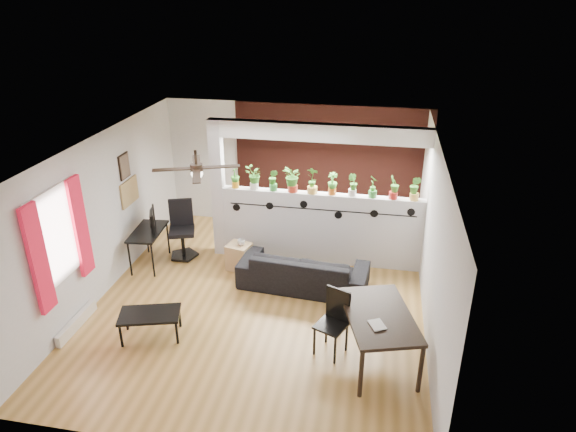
{
  "coord_description": "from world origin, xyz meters",
  "views": [
    {
      "loc": [
        1.74,
        -6.85,
        4.75
      ],
      "look_at": [
        0.36,
        0.6,
        1.28
      ],
      "focal_mm": 32.0,
      "sensor_mm": 36.0,
      "label": 1
    }
  ],
  "objects_px": {
    "potted_plant_7": "(373,186)",
    "cube_shelf": "(239,257)",
    "folding_chair": "(335,316)",
    "office_chair": "(182,233)",
    "ceiling_fan": "(197,170)",
    "potted_plant_0": "(235,177)",
    "potted_plant_4": "(312,179)",
    "potted_plant_5": "(332,183)",
    "potted_plant_6": "(353,184)",
    "computer_desk": "(148,234)",
    "dining_table": "(379,319)",
    "potted_plant_9": "(415,187)",
    "sofa": "(303,271)",
    "potted_plant_2": "(273,179)",
    "potted_plant_1": "(254,177)",
    "potted_plant_3": "(293,178)",
    "cup": "(241,242)",
    "potted_plant_8": "(394,186)",
    "coffee_table": "(150,316)"
  },
  "relations": [
    {
      "from": "potted_plant_0",
      "to": "potted_plant_1",
      "type": "relative_size",
      "value": 0.89
    },
    {
      "from": "potted_plant_0",
      "to": "potted_plant_4",
      "type": "height_order",
      "value": "potted_plant_4"
    },
    {
      "from": "potted_plant_3",
      "to": "ceiling_fan",
      "type": "bearing_deg",
      "value": -120.81
    },
    {
      "from": "potted_plant_8",
      "to": "potted_plant_5",
      "type": "bearing_deg",
      "value": 180.0
    },
    {
      "from": "potted_plant_4",
      "to": "potted_plant_8",
      "type": "xyz_separation_m",
      "value": [
        1.4,
        0.0,
        -0.03
      ]
    },
    {
      "from": "potted_plant_5",
      "to": "cube_shelf",
      "type": "distance_m",
      "value": 2.13
    },
    {
      "from": "potted_plant_6",
      "to": "computer_desk",
      "type": "relative_size",
      "value": 0.4
    },
    {
      "from": "potted_plant_8",
      "to": "folding_chair",
      "type": "distance_m",
      "value": 2.79
    },
    {
      "from": "potted_plant_2",
      "to": "coffee_table",
      "type": "height_order",
      "value": "potted_plant_2"
    },
    {
      "from": "potted_plant_5",
      "to": "ceiling_fan",
      "type": "bearing_deg",
      "value": -134.61
    },
    {
      "from": "potted_plant_3",
      "to": "cup",
      "type": "relative_size",
      "value": 3.64
    },
    {
      "from": "potted_plant_0",
      "to": "potted_plant_9",
      "type": "distance_m",
      "value": 3.16
    },
    {
      "from": "potted_plant_7",
      "to": "office_chair",
      "type": "xyz_separation_m",
      "value": [
        -3.45,
        -0.28,
        -1.08
      ]
    },
    {
      "from": "potted_plant_5",
      "to": "potted_plant_9",
      "type": "relative_size",
      "value": 0.91
    },
    {
      "from": "potted_plant_5",
      "to": "dining_table",
      "type": "relative_size",
      "value": 0.25
    },
    {
      "from": "potted_plant_8",
      "to": "cube_shelf",
      "type": "xyz_separation_m",
      "value": [
        -2.63,
        -0.55,
        -1.33
      ]
    },
    {
      "from": "potted_plant_3",
      "to": "potted_plant_9",
      "type": "xyz_separation_m",
      "value": [
        2.11,
        0.0,
        -0.02
      ]
    },
    {
      "from": "potted_plant_6",
      "to": "cup",
      "type": "height_order",
      "value": "potted_plant_6"
    },
    {
      "from": "potted_plant_2",
      "to": "computer_desk",
      "type": "xyz_separation_m",
      "value": [
        -2.17,
        -0.69,
        -0.94
      ]
    },
    {
      "from": "potted_plant_6",
      "to": "potted_plant_9",
      "type": "relative_size",
      "value": 0.91
    },
    {
      "from": "ceiling_fan",
      "to": "office_chair",
      "type": "xyz_separation_m",
      "value": [
        -0.97,
        1.52,
        -1.84
      ]
    },
    {
      "from": "potted_plant_2",
      "to": "computer_desk",
      "type": "bearing_deg",
      "value": -162.28
    },
    {
      "from": "potted_plant_5",
      "to": "folding_chair",
      "type": "relative_size",
      "value": 0.41
    },
    {
      "from": "dining_table",
      "to": "cube_shelf",
      "type": "bearing_deg",
      "value": 140.65
    },
    {
      "from": "potted_plant_4",
      "to": "cup",
      "type": "relative_size",
      "value": 3.7
    },
    {
      "from": "potted_plant_0",
      "to": "potted_plant_6",
      "type": "bearing_deg",
      "value": 0.0
    },
    {
      "from": "cube_shelf",
      "to": "folding_chair",
      "type": "distance_m",
      "value": 2.74
    },
    {
      "from": "potted_plant_1",
      "to": "potted_plant_4",
      "type": "xyz_separation_m",
      "value": [
        1.05,
        0.0,
        0.03
      ]
    },
    {
      "from": "potted_plant_2",
      "to": "potted_plant_7",
      "type": "relative_size",
      "value": 0.98
    },
    {
      "from": "ceiling_fan",
      "to": "office_chair",
      "type": "bearing_deg",
      "value": 122.53
    },
    {
      "from": "ceiling_fan",
      "to": "cube_shelf",
      "type": "xyz_separation_m",
      "value": [
        0.2,
        1.25,
        -2.07
      ]
    },
    {
      "from": "potted_plant_1",
      "to": "potted_plant_5",
      "type": "xyz_separation_m",
      "value": [
        1.4,
        0.0,
        -0.01
      ]
    },
    {
      "from": "potted_plant_3",
      "to": "potted_plant_4",
      "type": "bearing_deg",
      "value": -0.0
    },
    {
      "from": "ceiling_fan",
      "to": "potted_plant_0",
      "type": "distance_m",
      "value": 1.96
    },
    {
      "from": "potted_plant_2",
      "to": "folding_chair",
      "type": "height_order",
      "value": "potted_plant_2"
    },
    {
      "from": "potted_plant_0",
      "to": "computer_desk",
      "type": "relative_size",
      "value": 0.38
    },
    {
      "from": "potted_plant_4",
      "to": "potted_plant_5",
      "type": "relative_size",
      "value": 1.23
    },
    {
      "from": "potted_plant_1",
      "to": "cup",
      "type": "xyz_separation_m",
      "value": [
        -0.12,
        -0.55,
        -1.04
      ]
    },
    {
      "from": "computer_desk",
      "to": "folding_chair",
      "type": "distance_m",
      "value": 3.99
    },
    {
      "from": "folding_chair",
      "to": "office_chair",
      "type": "bearing_deg",
      "value": 144.2
    },
    {
      "from": "potted_plant_2",
      "to": "computer_desk",
      "type": "height_order",
      "value": "potted_plant_2"
    },
    {
      "from": "cube_shelf",
      "to": "dining_table",
      "type": "relative_size",
      "value": 0.31
    },
    {
      "from": "folding_chair",
      "to": "potted_plant_8",
      "type": "bearing_deg",
      "value": 73.83
    },
    {
      "from": "potted_plant_4",
      "to": "potted_plant_5",
      "type": "xyz_separation_m",
      "value": [
        0.35,
        0.0,
        -0.05
      ]
    },
    {
      "from": "sofa",
      "to": "dining_table",
      "type": "xyz_separation_m",
      "value": [
        1.27,
        -1.68,
        0.37
      ]
    },
    {
      "from": "computer_desk",
      "to": "office_chair",
      "type": "height_order",
      "value": "office_chair"
    },
    {
      "from": "potted_plant_6",
      "to": "computer_desk",
      "type": "distance_m",
      "value": 3.76
    },
    {
      "from": "sofa",
      "to": "coffee_table",
      "type": "bearing_deg",
      "value": 46.52
    },
    {
      "from": "potted_plant_9",
      "to": "sofa",
      "type": "bearing_deg",
      "value": -152.05
    },
    {
      "from": "potted_plant_7",
      "to": "cube_shelf",
      "type": "xyz_separation_m",
      "value": [
        -2.28,
        -0.55,
        -1.32
      ]
    }
  ]
}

